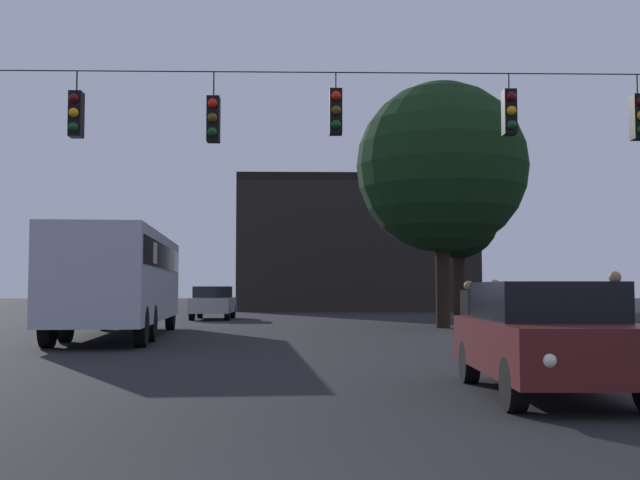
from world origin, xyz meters
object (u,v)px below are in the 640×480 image
at_px(car_far_left, 213,302).
at_px(pedestrian_trailing, 616,311).
at_px(tree_left_silhouette, 458,220).
at_px(pedestrian_crossing_center, 495,318).
at_px(tree_behind_building, 442,168).
at_px(city_bus, 121,274).
at_px(pedestrian_crossing_right, 469,312).
at_px(car_near_right, 546,336).

relative_size(car_far_left, pedestrian_trailing, 2.47).
bearing_deg(pedestrian_trailing, tree_left_silhouette, 86.81).
distance_m(pedestrian_crossing_center, pedestrian_trailing, 2.52).
distance_m(pedestrian_trailing, tree_behind_building, 14.51).
height_order(city_bus, car_far_left, city_bus).
relative_size(city_bus, pedestrian_crossing_right, 6.97).
height_order(car_near_right, tree_left_silhouette, tree_left_silhouette).
bearing_deg(tree_behind_building, city_bus, -154.08).
bearing_deg(pedestrian_trailing, city_bus, 142.95).
distance_m(car_near_right, tree_left_silhouette, 25.64).
relative_size(car_near_right, tree_left_silhouette, 0.68).
distance_m(pedestrian_trailing, tree_left_silhouette, 21.07).
relative_size(car_far_left, tree_left_silhouette, 0.68).
distance_m(car_near_right, car_far_left, 27.24).
bearing_deg(pedestrian_crossing_center, pedestrian_crossing_right, 85.87).
bearing_deg(pedestrian_trailing, tree_behind_building, 93.61).
relative_size(car_near_right, tree_behind_building, 0.49).
distance_m(car_far_left, pedestrian_crossing_center, 23.71).
height_order(city_bus, car_near_right, city_bus).
bearing_deg(pedestrian_crossing_center, tree_left_silhouette, 80.39).
bearing_deg(pedestrian_crossing_right, pedestrian_trailing, -52.30).
height_order(pedestrian_crossing_right, pedestrian_trailing, pedestrian_trailing).
bearing_deg(city_bus, pedestrian_crossing_center, -45.77).
bearing_deg(tree_behind_building, pedestrian_crossing_right, -97.10).
bearing_deg(car_near_right, tree_behind_building, 84.21).
relative_size(pedestrian_crossing_center, tree_left_silhouette, 0.25).
relative_size(car_far_left, pedestrian_crossing_center, 2.72).
bearing_deg(car_near_right, tree_left_silhouette, 81.29).
bearing_deg(city_bus, pedestrian_crossing_right, -31.99).
relative_size(city_bus, car_near_right, 2.55).
height_order(pedestrian_crossing_center, tree_behind_building, tree_behind_building).
height_order(car_far_left, tree_behind_building, tree_behind_building).
height_order(pedestrian_crossing_right, tree_left_silhouette, tree_left_silhouette).
height_order(car_far_left, pedestrian_trailing, pedestrian_trailing).
xyz_separation_m(car_near_right, pedestrian_trailing, (2.68, 4.33, 0.21)).
bearing_deg(car_far_left, city_bus, -95.27).
bearing_deg(pedestrian_crossing_center, car_near_right, -93.51).
relative_size(tree_left_silhouette, tree_behind_building, 0.71).
relative_size(pedestrian_crossing_right, tree_left_silhouette, 0.25).
relative_size(city_bus, tree_left_silhouette, 1.74).
bearing_deg(pedestrian_trailing, car_far_left, 114.79).
bearing_deg(car_near_right, city_bus, 123.87).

